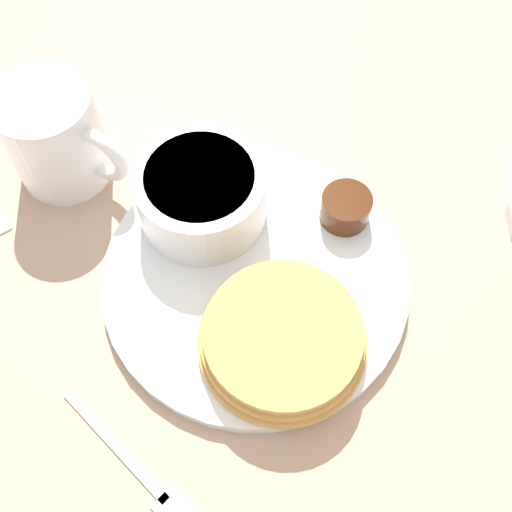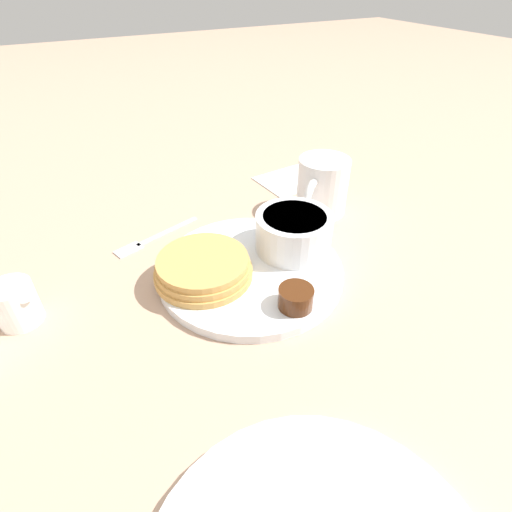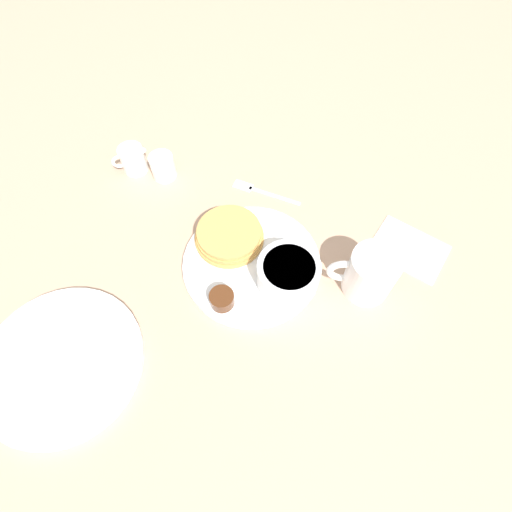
# 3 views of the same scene
# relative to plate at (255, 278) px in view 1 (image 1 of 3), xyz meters

# --- Properties ---
(ground_plane) EXTENTS (4.00, 4.00, 0.00)m
(ground_plane) POSITION_rel_plate_xyz_m (0.00, 0.00, -0.01)
(ground_plane) COLOR tan
(plate) EXTENTS (0.24, 0.24, 0.01)m
(plate) POSITION_rel_plate_xyz_m (0.00, 0.00, 0.00)
(plate) COLOR white
(plate) RESTS_ON ground_plane
(pancake_stack) EXTENTS (0.12, 0.12, 0.03)m
(pancake_stack) POSITION_rel_plate_xyz_m (-0.06, 0.01, 0.02)
(pancake_stack) COLOR tan
(pancake_stack) RESTS_ON plate
(bowl) EXTENTS (0.10, 0.10, 0.05)m
(bowl) POSITION_rel_plate_xyz_m (0.07, 0.01, 0.03)
(bowl) COLOR white
(bowl) RESTS_ON plate
(syrup_cup) EXTENTS (0.04, 0.04, 0.02)m
(syrup_cup) POSITION_rel_plate_xyz_m (0.01, -0.09, 0.02)
(syrup_cup) COLOR #47230F
(syrup_cup) RESTS_ON plate
(butter_ramekin) EXTENTS (0.04, 0.04, 0.04)m
(butter_ramekin) POSITION_rel_plate_xyz_m (0.09, -0.00, 0.02)
(butter_ramekin) COLOR white
(butter_ramekin) RESTS_ON plate
(coffee_mug) EXTENTS (0.10, 0.08, 0.09)m
(coffee_mug) POSITION_rel_plate_xyz_m (0.17, 0.09, 0.04)
(coffee_mug) COLOR white
(coffee_mug) RESTS_ON ground_plane
(fork) EXTENTS (0.14, 0.05, 0.00)m
(fork) POSITION_rel_plate_xyz_m (-0.10, 0.14, -0.00)
(fork) COLOR silver
(fork) RESTS_ON ground_plane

